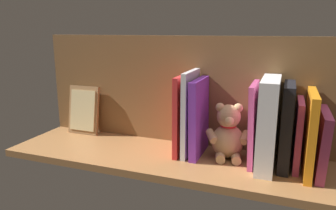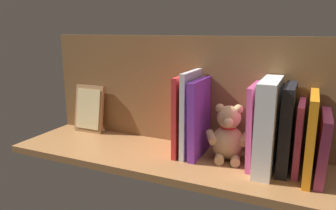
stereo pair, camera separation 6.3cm
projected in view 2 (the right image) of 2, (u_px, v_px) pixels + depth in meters
ground_plane at (168, 158)px, 99.42cm from camera, size 101.54×29.96×2.20cm
shelf_back_panel at (184, 91)px, 106.25cm from camera, size 101.54×1.50×36.03cm
book_0 at (322, 146)px, 82.10cm from camera, size 2.84×18.31×17.23cm
book_1 at (311, 136)px, 82.38cm from camera, size 2.00×19.16×22.14cm
book_2 at (299, 137)px, 85.88cm from camera, size 1.63×14.52×19.31cm
book_3 at (287, 128)px, 86.10cm from camera, size 2.90×15.76×23.75cm
dictionary_thick_white at (268, 125)px, 86.32cm from camera, size 4.79×19.03×25.19cm
book_4 at (254, 125)px, 89.74cm from camera, size 2.31×15.70×23.35cm
teddy_bear at (228, 135)px, 93.92cm from camera, size 13.32×12.30×16.87cm
book_5 at (199, 118)px, 96.27cm from camera, size 2.72×15.58×23.67cm
book_6 at (191, 113)px, 97.29cm from camera, size 1.53×15.24×25.91cm
book_7 at (183, 115)px, 98.37cm from camera, size 1.52×15.40×24.56cm
picture_frame_leaning at (89, 109)px, 120.07cm from camera, size 12.23×4.32×17.73cm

